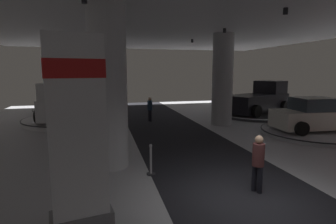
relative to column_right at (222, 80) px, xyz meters
name	(u,v)px	position (x,y,z in m)	size (l,w,h in m)	color
ground	(251,202)	(-3.50, -9.35, -2.77)	(24.00, 44.00, 0.06)	silver
column_right	(222,80)	(0.00, 0.00, 0.00)	(1.25, 1.25, 5.50)	#ADADB2
column_left	(108,87)	(-6.91, -5.85, 0.00)	(1.27, 1.27, 5.50)	silver
brand_sign_pylon	(77,132)	(-7.62, -9.51, -0.68)	(1.36, 0.86, 4.00)	slate
display_platform_far_right	(256,114)	(3.92, 2.35, -2.62)	(5.68, 5.68, 0.23)	#333338
pickup_truck_far_right	(260,100)	(4.21, 2.49, -1.58)	(5.69, 4.33, 2.30)	black
display_platform_deep_left	(70,109)	(-9.77, 8.10, -2.61)	(5.65, 5.65, 0.25)	silver
display_car_deep_left	(69,99)	(-9.80, 8.09, -1.73)	(4.57, 3.35, 1.71)	silver
display_platform_mid_right	(313,132)	(3.54, -3.62, -2.62)	(5.26, 5.26, 0.23)	#B7B7BC
display_car_mid_right	(314,116)	(3.51, -3.62, -1.75)	(4.34, 2.47, 1.71)	silver
display_platform_far_left	(70,120)	(-9.21, 2.92, -2.58)	(5.68, 5.68, 0.31)	silver
pickup_truck_far_left	(67,104)	(-9.27, 2.60, -1.51)	(3.36, 5.58, 2.30)	silver
visitor_walking_near	(258,160)	(-3.07, -8.89, -1.84)	(0.32, 0.32, 1.59)	black
visitor_walking_far	(150,108)	(-4.13, 2.05, -1.84)	(0.32, 0.32, 1.59)	black
stanchion_b	(151,163)	(-5.68, -6.98, -2.38)	(0.28, 0.28, 1.01)	#333338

